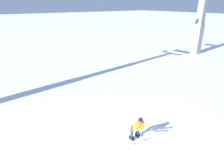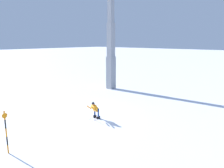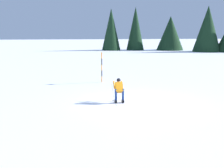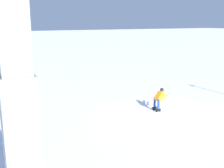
% 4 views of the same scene
% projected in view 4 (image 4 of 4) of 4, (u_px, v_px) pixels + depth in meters
% --- Properties ---
extents(ground_plane, '(260.00, 260.00, 0.00)m').
position_uv_depth(ground_plane, '(166.00, 117.00, 15.58)').
color(ground_plane, white).
extents(skier_carving_main, '(0.71, 1.63, 1.49)m').
position_uv_depth(skier_carving_main, '(159.00, 98.00, 16.45)').
color(skier_carving_main, white).
rests_on(skier_carving_main, ground_plane).
extents(lift_tower_near, '(0.86, 2.91, 12.37)m').
position_uv_depth(lift_tower_near, '(12.00, 26.00, 6.56)').
color(lift_tower_near, gray).
rests_on(lift_tower_near, ground_plane).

